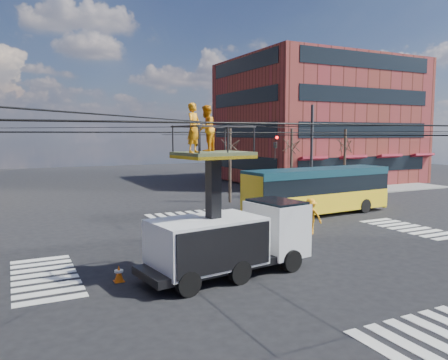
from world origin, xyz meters
TOP-DOWN VIEW (x-y plane):
  - ground at (0.00, 0.00)m, footprint 120.00×120.00m
  - sidewalk_ne at (21.00, 21.00)m, footprint 18.00×18.00m
  - crosswalks at (0.00, 0.00)m, footprint 22.40×22.40m
  - building_ne at (21.98, 23.98)m, footprint 20.06×16.06m
  - overhead_network at (-0.07, 0.40)m, footprint 24.24×24.24m
  - tree_a at (5.00, 13.50)m, footprint 2.00×2.00m
  - tree_b at (11.00, 13.50)m, footprint 2.00×2.00m
  - tree_c at (17.00, 13.50)m, footprint 2.00×2.00m
  - utility_truck at (-3.34, -2.80)m, footprint 7.26×3.44m
  - city_bus at (7.95, 5.96)m, footprint 11.31×3.44m
  - traffic_cone at (-7.53, -1.77)m, footprint 0.36×0.36m
  - worker_ground at (-4.14, -0.58)m, footprint 0.64×1.23m
  - flagger at (3.86, 1.44)m, footprint 1.34×1.47m

SIDE VIEW (x-z plane):
  - ground at x=0.00m, z-range 0.00..0.00m
  - crosswalks at x=0.00m, z-range 0.00..0.02m
  - sidewalk_ne at x=21.00m, z-range 0.00..0.12m
  - traffic_cone at x=-7.53m, z-range 0.00..0.63m
  - flagger at x=3.86m, z-range 0.00..1.99m
  - worker_ground at x=-4.14m, z-range 0.00..2.01m
  - city_bus at x=7.95m, z-range 0.12..3.32m
  - utility_truck at x=-3.34m, z-range -1.19..5.46m
  - overhead_network at x=-0.07m, z-range 0.29..8.29m
  - tree_a at x=5.00m, z-range 1.63..7.63m
  - tree_b at x=11.00m, z-range 1.63..7.63m
  - tree_c at x=17.00m, z-range 1.63..7.63m
  - building_ne at x=21.98m, z-range 0.00..14.00m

